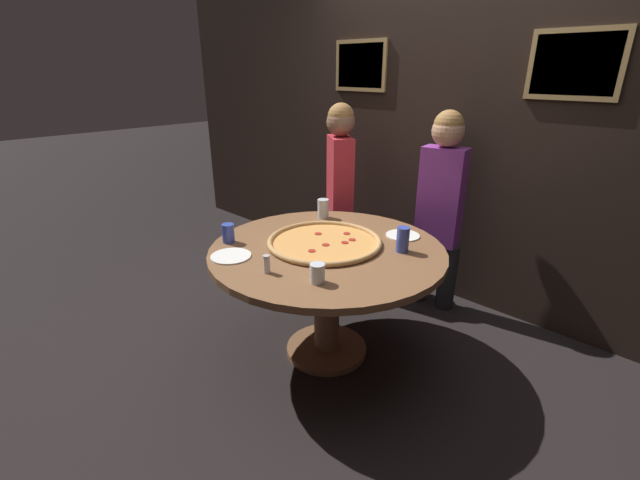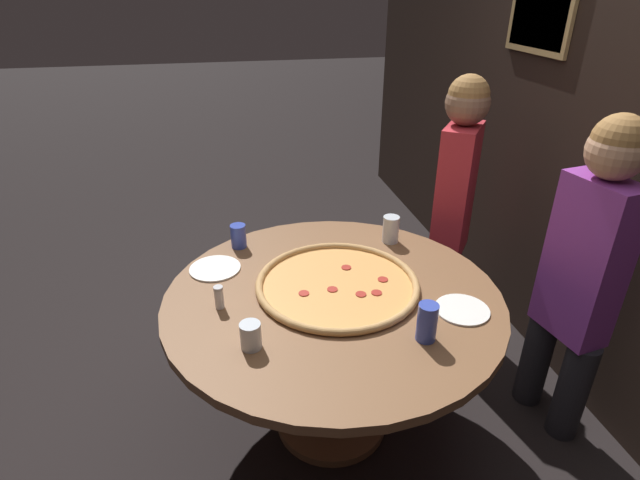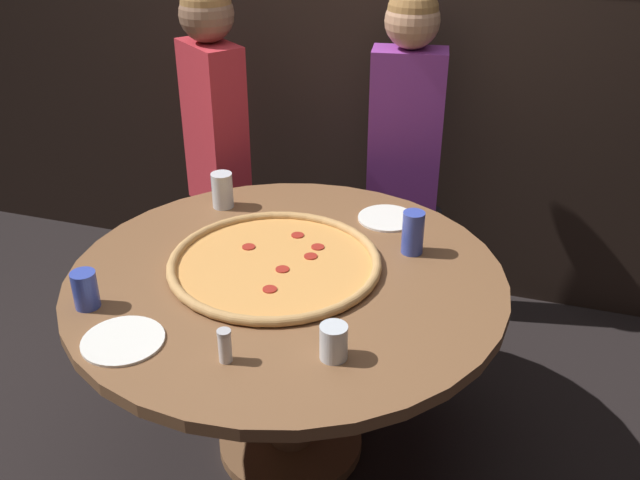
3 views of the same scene
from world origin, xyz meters
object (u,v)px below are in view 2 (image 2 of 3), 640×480
Objects in this scene: drink_cup_front_edge at (391,229)px; white_plate_near_front at (215,268)px; drink_cup_far_right at (238,236)px; diner_side_left at (455,197)px; drink_cup_near_left at (427,322)px; condiment_shaker at (219,298)px; white_plate_far_back at (462,310)px; diner_far_right at (584,267)px; drink_cup_far_left at (251,336)px; dining_table at (333,323)px; giant_pizza at (337,284)px.

drink_cup_front_edge is 0.87m from white_plate_near_front.
drink_cup_front_edge is at bearing 82.30° from drink_cup_far_right.
drink_cup_front_edge is 0.09× the size of diner_side_left.
condiment_shaker is at bearing -115.84° from drink_cup_near_left.
white_plate_far_back is (0.71, 0.82, -0.05)m from drink_cup_far_right.
diner_far_right is (0.16, 1.49, 0.05)m from condiment_shaker.
diner_far_right is at bearing 103.85° from drink_cup_near_left.
diner_far_right is at bearing 94.30° from drink_cup_far_left.
condiment_shaker is at bearing 153.36° from diner_side_left.
diner_side_left is at bearing 117.83° from drink_cup_front_edge.
diner_side_left is (-0.63, 0.83, 0.26)m from dining_table.
drink_cup_near_left is 1.52× the size of condiment_shaker.
condiment_shaker is (0.40, -0.85, -0.02)m from drink_cup_front_edge.
diner_far_right is at bearing 72.81° from white_plate_near_front.
drink_cup_far_left is (0.27, -0.36, 0.20)m from dining_table.
drink_cup_far_left reaches higher than white_plate_near_front.
white_plate_far_back is at bearing 76.94° from condiment_shaker.
giant_pizza is 0.99m from diner_side_left.
drink_cup_front_edge is 1.16× the size of drink_cup_far_right.
white_plate_near_front is 1.58m from diner_far_right.
giant_pizza is 0.50m from drink_cup_front_edge.
drink_cup_front_edge is at bearing 134.26° from giant_pizza.
dining_table is 0.49m from drink_cup_far_left.
white_plate_near_front is 2.36× the size of condiment_shaker.
drink_cup_far_left is 0.58m from white_plate_near_front.
diner_far_right is (0.66, 1.38, 0.04)m from drink_cup_far_right.
drink_cup_far_right is (-0.44, -0.38, 0.04)m from giant_pizza.
diner_side_left reaches higher than diner_far_right.
drink_cup_near_left is (0.40, 0.23, 0.06)m from giant_pizza.
drink_cup_far_right reaches higher than white_plate_far_back.
diner_side_left is (-0.90, 1.19, 0.06)m from drink_cup_far_left.
white_plate_near_front is at bearing -32.23° from drink_cup_far_right.
drink_cup_near_left is 0.63m from drink_cup_far_left.
drink_cup_far_left is 1.49m from diner_side_left.
drink_cup_near_left is 1.48× the size of drink_cup_far_left.
condiment_shaker is 0.07× the size of diner_far_right.
diner_far_right is (-0.10, 1.39, 0.05)m from drink_cup_far_left.
giant_pizza reaches higher than white_plate_near_front.
white_plate_near_front is at bearing -177.73° from condiment_shaker.
white_plate_near_front is at bearing -168.77° from drink_cup_far_left.
drink_cup_far_left is at bearing -97.85° from drink_cup_near_left.
drink_cup_far_left is at bearing -48.35° from drink_cup_front_edge.
drink_cup_far_left is at bearing -50.91° from giant_pizza.
drink_cup_far_right is at bearing -139.20° from giant_pizza.
dining_table is 0.54m from white_plate_far_back.
drink_cup_front_edge reaches higher than giant_pizza.
diner_side_left reaches higher than drink_cup_near_left.
drink_cup_far_right is at bearing -144.13° from drink_cup_near_left.
white_plate_far_back is (-0.05, 0.83, -0.05)m from drink_cup_far_left.
drink_cup_front_edge is 1.00m from drink_cup_far_left.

